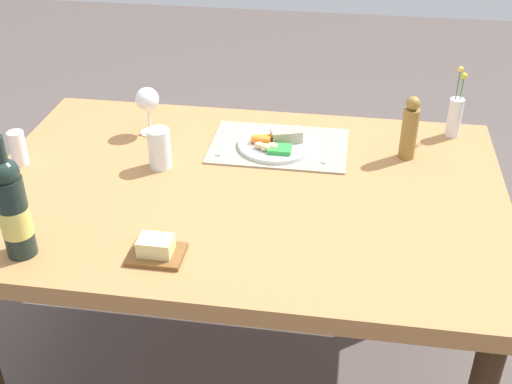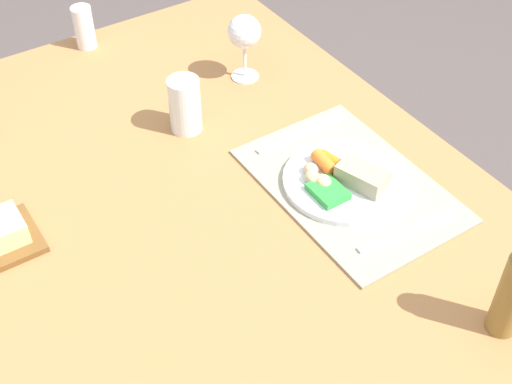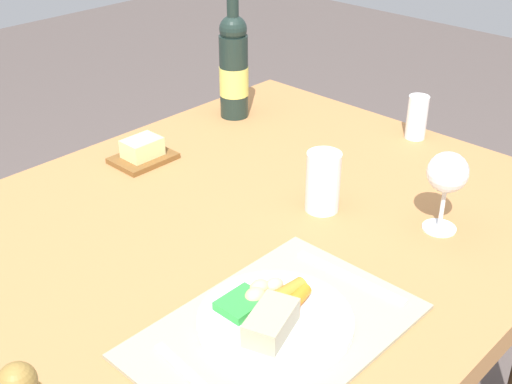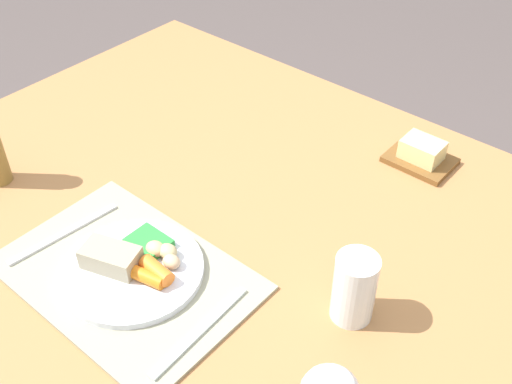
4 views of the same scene
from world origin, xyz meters
The scene contains 7 objects.
dining_table centered at (0.00, 0.00, 0.64)m, with size 1.46×0.99×0.71m.
placemat centered at (-0.07, -0.25, 0.71)m, with size 0.42×0.28×0.01m, color gray.
dinner_plate centered at (-0.07, -0.23, 0.73)m, with size 0.23×0.23×0.05m.
fork centered at (-0.23, -0.26, 0.72)m, with size 0.01×0.21×0.01m, color silver.
knife centered at (0.10, -0.25, 0.72)m, with size 0.01×0.21×0.01m, color silver.
butter_dish centered at (0.15, 0.35, 0.73)m, with size 0.13×0.10×0.05m.
water_tumbler centered at (0.25, -0.07, 0.76)m, with size 0.07×0.07×0.12m.
Camera 4 is at (0.54, -0.63, 1.47)m, focal length 43.02 mm.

